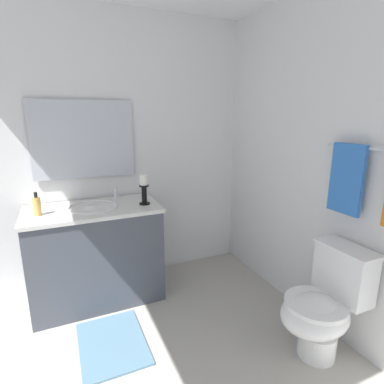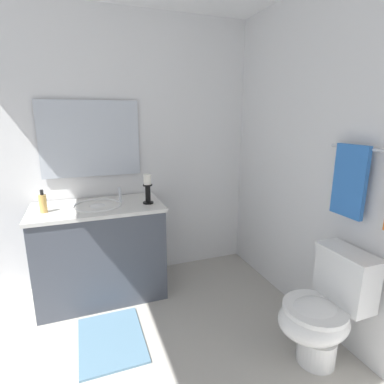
{
  "view_description": "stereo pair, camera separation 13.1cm",
  "coord_description": "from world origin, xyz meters",
  "px_view_note": "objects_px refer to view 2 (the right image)",
  "views": [
    {
      "loc": [
        1.5,
        -0.41,
        1.55
      ],
      "look_at": [
        -0.37,
        0.42,
        1.04
      ],
      "focal_mm": 28.32,
      "sensor_mm": 36.0,
      "label": 1
    },
    {
      "loc": [
        1.55,
        -0.29,
        1.55
      ],
      "look_at": [
        -0.37,
        0.42,
        1.04
      ],
      "focal_mm": 28.32,
      "sensor_mm": 36.0,
      "label": 2
    }
  ],
  "objects_px": {
    "toilet": "(323,311)",
    "candle_holder_tall": "(148,188)",
    "mirror": "(91,139)",
    "towel_near_vanity": "(350,181)",
    "soap_bottle": "(43,203)",
    "sink_basin": "(98,210)",
    "bath_mat": "(111,339)",
    "vanity_cabinet": "(101,251)"
  },
  "relations": [
    {
      "from": "toilet",
      "to": "candle_holder_tall",
      "type": "bearing_deg",
      "value": -145.31
    },
    {
      "from": "mirror",
      "to": "towel_near_vanity",
      "type": "distance_m",
      "value": 2.06
    },
    {
      "from": "mirror",
      "to": "soap_bottle",
      "type": "relative_size",
      "value": 4.69
    },
    {
      "from": "sink_basin",
      "to": "mirror",
      "type": "relative_size",
      "value": 0.48
    },
    {
      "from": "towel_near_vanity",
      "to": "toilet",
      "type": "bearing_deg",
      "value": -61.62
    },
    {
      "from": "candle_holder_tall",
      "to": "bath_mat",
      "type": "distance_m",
      "value": 1.17
    },
    {
      "from": "vanity_cabinet",
      "to": "candle_holder_tall",
      "type": "bearing_deg",
      "value": 79.66
    },
    {
      "from": "soap_bottle",
      "to": "toilet",
      "type": "relative_size",
      "value": 0.24
    },
    {
      "from": "mirror",
      "to": "toilet",
      "type": "height_order",
      "value": "mirror"
    },
    {
      "from": "toilet",
      "to": "mirror",
      "type": "bearing_deg",
      "value": -141.3
    },
    {
      "from": "toilet",
      "to": "towel_near_vanity",
      "type": "relative_size",
      "value": 1.67
    },
    {
      "from": "toilet",
      "to": "vanity_cabinet",
      "type": "bearing_deg",
      "value": -135.67
    },
    {
      "from": "candle_holder_tall",
      "to": "towel_near_vanity",
      "type": "height_order",
      "value": "towel_near_vanity"
    },
    {
      "from": "vanity_cabinet",
      "to": "candle_holder_tall",
      "type": "height_order",
      "value": "candle_holder_tall"
    },
    {
      "from": "vanity_cabinet",
      "to": "mirror",
      "type": "height_order",
      "value": "mirror"
    },
    {
      "from": "mirror",
      "to": "towel_near_vanity",
      "type": "xyz_separation_m",
      "value": [
        1.45,
        1.45,
        -0.19
      ]
    },
    {
      "from": "sink_basin",
      "to": "mirror",
      "type": "height_order",
      "value": "mirror"
    },
    {
      "from": "sink_basin",
      "to": "toilet",
      "type": "height_order",
      "value": "sink_basin"
    },
    {
      "from": "candle_holder_tall",
      "to": "towel_near_vanity",
      "type": "relative_size",
      "value": 0.56
    },
    {
      "from": "vanity_cabinet",
      "to": "bath_mat",
      "type": "distance_m",
      "value": 0.75
    },
    {
      "from": "sink_basin",
      "to": "towel_near_vanity",
      "type": "distance_m",
      "value": 1.9
    },
    {
      "from": "vanity_cabinet",
      "to": "soap_bottle",
      "type": "xyz_separation_m",
      "value": [
        0.04,
        -0.4,
        0.49
      ]
    },
    {
      "from": "candle_holder_tall",
      "to": "soap_bottle",
      "type": "xyz_separation_m",
      "value": [
        -0.03,
        -0.81,
        -0.06
      ]
    },
    {
      "from": "vanity_cabinet",
      "to": "towel_near_vanity",
      "type": "relative_size",
      "value": 2.38
    },
    {
      "from": "soap_bottle",
      "to": "towel_near_vanity",
      "type": "bearing_deg",
      "value": 58.76
    },
    {
      "from": "vanity_cabinet",
      "to": "towel_near_vanity",
      "type": "height_order",
      "value": "towel_near_vanity"
    },
    {
      "from": "soap_bottle",
      "to": "bath_mat",
      "type": "bearing_deg",
      "value": 34.39
    },
    {
      "from": "soap_bottle",
      "to": "toilet",
      "type": "xyz_separation_m",
      "value": [
        1.23,
        1.64,
        -0.53
      ]
    },
    {
      "from": "candle_holder_tall",
      "to": "toilet",
      "type": "height_order",
      "value": "candle_holder_tall"
    },
    {
      "from": "sink_basin",
      "to": "vanity_cabinet",
      "type": "bearing_deg",
      "value": -90.0
    },
    {
      "from": "candle_holder_tall",
      "to": "bath_mat",
      "type": "relative_size",
      "value": 0.42
    },
    {
      "from": "soap_bottle",
      "to": "candle_holder_tall",
      "type": "bearing_deg",
      "value": 87.82
    },
    {
      "from": "towel_near_vanity",
      "to": "soap_bottle",
      "type": "bearing_deg",
      "value": -121.24
    },
    {
      "from": "sink_basin",
      "to": "soap_bottle",
      "type": "xyz_separation_m",
      "value": [
        0.04,
        -0.4,
        0.11
      ]
    },
    {
      "from": "mirror",
      "to": "toilet",
      "type": "xyz_separation_m",
      "value": [
        1.56,
        1.25,
        -0.99
      ]
    },
    {
      "from": "bath_mat",
      "to": "candle_holder_tall",
      "type": "bearing_deg",
      "value": 142.88
    },
    {
      "from": "soap_bottle",
      "to": "towel_near_vanity",
      "type": "height_order",
      "value": "towel_near_vanity"
    },
    {
      "from": "vanity_cabinet",
      "to": "towel_near_vanity",
      "type": "distance_m",
      "value": 2.01
    },
    {
      "from": "sink_basin",
      "to": "toilet",
      "type": "bearing_deg",
      "value": 44.3
    },
    {
      "from": "bath_mat",
      "to": "vanity_cabinet",
      "type": "bearing_deg",
      "value": -180.0
    },
    {
      "from": "bath_mat",
      "to": "toilet",
      "type": "bearing_deg",
      "value": 62.42
    },
    {
      "from": "towel_near_vanity",
      "to": "bath_mat",
      "type": "distance_m",
      "value": 1.93
    }
  ]
}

